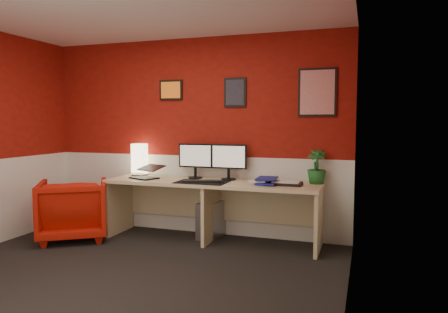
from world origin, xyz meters
TOP-DOWN VIEW (x-y plane):
  - ground at (0.00, 0.00)m, footprint 4.00×3.50m
  - ceiling at (0.00, 0.00)m, footprint 4.00×3.50m
  - wall_back at (0.00, 1.75)m, footprint 4.00×0.01m
  - wall_right at (2.00, 0.00)m, footprint 0.01×3.50m
  - wainscot_back at (0.00, 1.75)m, footprint 4.00×0.01m
  - wainscot_right at (2.00, 0.00)m, footprint 0.01×3.50m
  - desk at (0.37, 1.41)m, footprint 2.60×0.65m
  - shoji_lamp at (-0.71, 1.60)m, footprint 0.16×0.16m
  - laptop at (-0.51, 1.35)m, footprint 0.39×0.34m
  - monitor_left at (0.09, 1.60)m, footprint 0.45×0.06m
  - monitor_right at (0.53, 1.59)m, footprint 0.45×0.06m
  - desk_mat at (0.30, 1.29)m, footprint 0.60×0.38m
  - keyboard at (0.28, 1.29)m, footprint 0.44×0.24m
  - mouse at (0.52, 1.28)m, footprint 0.08×0.11m
  - book_bottom at (0.96, 1.38)m, footprint 0.25×0.32m
  - book_middle at (0.90, 1.42)m, footprint 0.27×0.32m
  - book_top at (0.94, 1.38)m, footprint 0.24×0.31m
  - zen_tray at (1.27, 1.41)m, footprint 0.35×0.25m
  - potted_plant at (1.58, 1.62)m, footprint 0.23×0.23m
  - pc_tower at (0.31, 1.57)m, footprint 0.27×0.48m
  - armchair at (-1.28, 0.96)m, footprint 1.10×1.10m
  - art_left at (-0.31, 1.74)m, footprint 0.32×0.02m
  - art_center at (0.57, 1.74)m, footprint 0.28×0.02m
  - art_right at (1.56, 1.74)m, footprint 0.44×0.02m

SIDE VIEW (x-z plane):
  - ground at x=0.00m, z-range -0.01..0.01m
  - pc_tower at x=0.31m, z-range 0.00..0.45m
  - desk at x=0.37m, z-range 0.00..0.73m
  - armchair at x=-1.28m, z-range 0.00..0.73m
  - wainscot_back at x=0.00m, z-range 0.00..1.00m
  - wainscot_right at x=2.00m, z-range 0.00..1.00m
  - desk_mat at x=0.30m, z-range 0.73..0.74m
  - book_bottom at x=0.96m, z-range 0.73..0.76m
  - keyboard at x=0.28m, z-range 0.74..0.75m
  - zen_tray at x=1.27m, z-range 0.73..0.76m
  - mouse at x=0.52m, z-range 0.74..0.77m
  - book_middle at x=0.90m, z-range 0.76..0.78m
  - book_top at x=0.94m, z-range 0.78..0.81m
  - laptop at x=-0.51m, z-range 0.73..0.95m
  - potted_plant at x=1.58m, z-range 0.73..1.12m
  - shoji_lamp at x=-0.71m, z-range 0.73..1.13m
  - monitor_left at x=0.09m, z-range 0.73..1.31m
  - monitor_right at x=0.53m, z-range 0.73..1.31m
  - wall_back at x=0.00m, z-range 0.00..2.50m
  - wall_right at x=2.00m, z-range 0.00..2.50m
  - art_right at x=1.56m, z-range 1.50..2.06m
  - art_center at x=0.57m, z-range 1.62..1.98m
  - art_left at x=-0.31m, z-range 1.72..1.98m
  - ceiling at x=0.00m, z-range 2.50..2.50m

